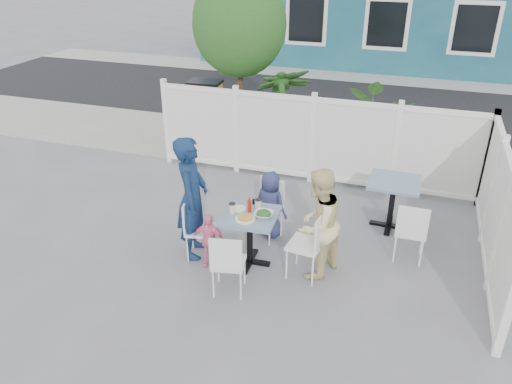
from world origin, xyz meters
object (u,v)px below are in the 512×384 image
(woman, at_px, (317,224))
(main_table, at_px, (250,226))
(utility_cabinet, at_px, (206,110))
(boy, at_px, (270,205))
(chair_right, at_px, (312,240))
(toddler, at_px, (209,240))
(man, at_px, (192,198))
(chair_near, at_px, (228,261))
(chair_left, at_px, (195,224))
(spare_table, at_px, (393,192))
(chair_back, at_px, (268,204))

(woman, bearing_deg, main_table, -64.58)
(utility_cabinet, xyz_separation_m, main_table, (2.57, -4.42, -0.00))
(main_table, xyz_separation_m, boy, (0.05, 0.79, -0.08))
(woman, height_order, boy, woman)
(chair_right, distance_m, toddler, 1.40)
(woman, bearing_deg, chair_right, 0.46)
(main_table, bearing_deg, boy, 86.58)
(boy, bearing_deg, main_table, 102.20)
(man, height_order, boy, man)
(chair_right, bearing_deg, man, 95.86)
(chair_near, distance_m, toddler, 0.72)
(main_table, distance_m, chair_left, 0.79)
(chair_left, relative_size, toddler, 1.09)
(toddler, bearing_deg, spare_table, 33.88)
(utility_cabinet, bearing_deg, chair_left, -72.66)
(woman, bearing_deg, spare_table, 172.64)
(spare_table, distance_m, man, 3.05)
(chair_left, relative_size, woman, 0.57)
(chair_near, distance_m, woman, 1.26)
(chair_back, xyz_separation_m, woman, (0.88, -0.72, 0.23))
(man, xyz_separation_m, boy, (0.87, 0.80, -0.36))
(chair_back, bearing_deg, chair_left, 60.95)
(spare_table, distance_m, chair_near, 2.95)
(chair_right, height_order, woman, woman)
(utility_cabinet, distance_m, chair_right, 5.63)
(man, distance_m, woman, 1.74)
(utility_cabinet, height_order, man, man)
(utility_cabinet, distance_m, spare_table, 5.15)
(chair_back, relative_size, man, 0.51)
(utility_cabinet, height_order, chair_back, utility_cabinet)
(chair_right, relative_size, man, 0.55)
(boy, bearing_deg, utility_cabinet, -38.62)
(chair_near, relative_size, man, 0.50)
(toddler, bearing_deg, man, 140.39)
(toddler, bearing_deg, chair_near, -52.23)
(main_table, distance_m, chair_right, 0.87)
(utility_cabinet, xyz_separation_m, chair_right, (3.43, -4.46, -0.03))
(woman, distance_m, boy, 1.14)
(chair_near, height_order, boy, boy)
(chair_back, relative_size, woman, 0.60)
(chair_near, relative_size, woman, 0.58)
(utility_cabinet, relative_size, boy, 1.15)
(main_table, height_order, chair_left, chair_left)
(chair_right, height_order, chair_near, chair_right)
(woman, bearing_deg, man, -66.31)
(toddler, bearing_deg, boy, 55.80)
(main_table, relative_size, chair_near, 0.87)
(spare_table, bearing_deg, chair_back, -154.31)
(chair_left, bearing_deg, chair_right, 78.06)
(spare_table, xyz_separation_m, chair_right, (-0.88, -1.65, -0.05))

